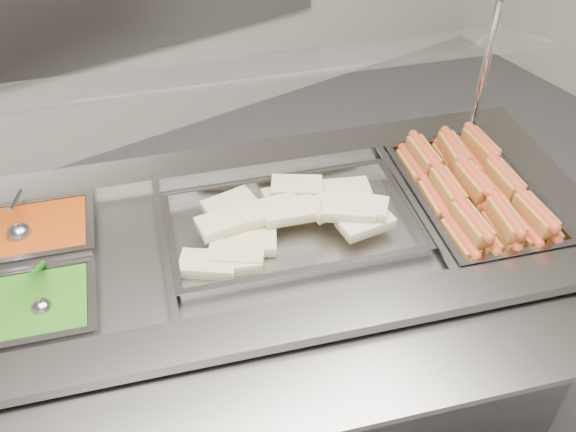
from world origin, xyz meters
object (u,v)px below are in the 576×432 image
sneeze_guard (250,72)px  serving_spoon (41,301)px  pan_hotdogs (471,202)px  pan_wraps (291,228)px  ladle (19,232)px  steam_counter (273,327)px

sneeze_guard → serving_spoon: 0.85m
sneeze_guard → pan_hotdogs: 0.83m
sneeze_guard → pan_hotdogs: sneeze_guard is taller
sneeze_guard → pan_hotdogs: size_ratio=2.63×
pan_wraps → ladle: (-0.71, 0.39, 0.04)m
steam_counter → pan_wraps: bearing=-18.6°
sneeze_guard → ladle: (-0.72, 0.14, -0.38)m
steam_counter → ladle: (-0.65, 0.37, 0.49)m
pan_hotdogs → ladle: size_ratio=3.24×
sneeze_guard → pan_wraps: size_ratio=2.15×
sneeze_guard → ladle: 0.83m
serving_spoon → ladle: bearing=85.4°
pan_wraps → serving_spoon: bearing=173.9°
sneeze_guard → pan_hotdogs: bearing=-37.9°
pan_wraps → ladle: 0.81m
ladle → sneeze_guard: bearing=-11.3°
pan_hotdogs → serving_spoon: 1.34m
pan_hotdogs → ladle: (-1.28, 0.58, 0.05)m
ladle → serving_spoon: serving_spoon is taller
pan_wraps → serving_spoon: serving_spoon is taller
serving_spoon → pan_wraps: bearing=-6.1°
ladle → serving_spoon: 0.31m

